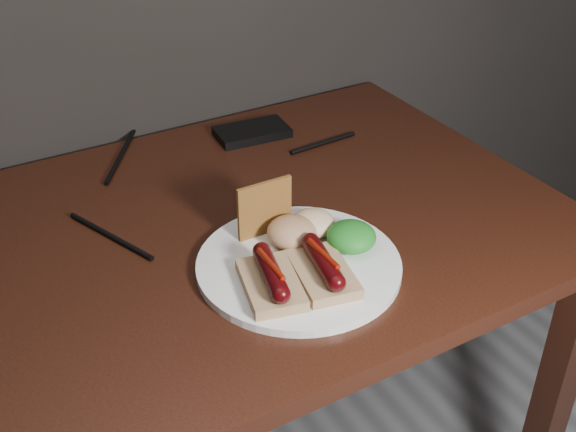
# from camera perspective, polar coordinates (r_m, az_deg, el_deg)

# --- Properties ---
(desk) EXTENTS (1.40, 0.70, 0.75)m
(desk) POSITION_cam_1_polar(r_m,az_deg,el_deg) (1.10, -13.43, -7.38)
(desk) COLOR #34180D
(desk) RESTS_ON ground
(hard_drive) EXTENTS (0.14, 0.09, 0.02)m
(hard_drive) POSITION_cam_1_polar(r_m,az_deg,el_deg) (1.35, -2.86, 6.65)
(hard_drive) COLOR black
(hard_drive) RESTS_ON desk
(desk_cables) EXTENTS (1.01, 0.42, 0.01)m
(desk_cables) POSITION_cam_1_polar(r_m,az_deg,el_deg) (1.18, -16.71, 0.88)
(desk_cables) COLOR black
(desk_cables) RESTS_ON desk
(plate) EXTENTS (0.35, 0.35, 0.01)m
(plate) POSITION_cam_1_polar(r_m,az_deg,el_deg) (1.00, 0.86, -3.89)
(plate) COLOR white
(plate) RESTS_ON desk
(bread_sausage_left) EXTENTS (0.10, 0.13, 0.04)m
(bread_sausage_left) POSITION_cam_1_polar(r_m,az_deg,el_deg) (0.94, -1.36, -5.00)
(bread_sausage_left) COLOR tan
(bread_sausage_left) RESTS_ON plate
(bread_sausage_center) EXTENTS (0.09, 0.13, 0.04)m
(bread_sausage_center) POSITION_cam_1_polar(r_m,az_deg,el_deg) (0.96, 2.77, -4.15)
(bread_sausage_center) COLOR tan
(bread_sausage_center) RESTS_ON plate
(crispbread) EXTENTS (0.08, 0.01, 0.08)m
(crispbread) POSITION_cam_1_polar(r_m,az_deg,el_deg) (1.03, -1.85, 0.61)
(crispbread) COLOR #A7662D
(crispbread) RESTS_ON plate
(salad_greens) EXTENTS (0.07, 0.07, 0.04)m
(salad_greens) POSITION_cam_1_polar(r_m,az_deg,el_deg) (1.02, 5.03, -1.63)
(salad_greens) COLOR #13601A
(salad_greens) RESTS_ON plate
(salsa_mound) EXTENTS (0.07, 0.07, 0.04)m
(salsa_mound) POSITION_cam_1_polar(r_m,az_deg,el_deg) (1.02, 0.32, -1.27)
(salsa_mound) COLOR #9B2B0F
(salsa_mound) RESTS_ON plate
(coleslaw_mound) EXTENTS (0.06, 0.06, 0.04)m
(coleslaw_mound) POSITION_cam_1_polar(r_m,az_deg,el_deg) (1.04, 1.96, -0.56)
(coleslaw_mound) COLOR beige
(coleslaw_mound) RESTS_ON plate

